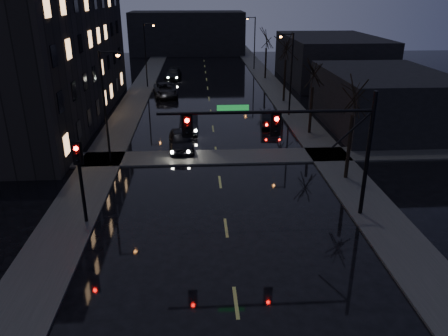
{
  "coord_description": "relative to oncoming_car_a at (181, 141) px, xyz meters",
  "views": [
    {
      "loc": [
        -1.36,
        -12.18,
        11.64
      ],
      "look_at": [
        -0.07,
        8.56,
        3.2
      ],
      "focal_mm": 35.0,
      "sensor_mm": 36.0,
      "label": 1
    }
  ],
  "objects": [
    {
      "name": "streetlight_l_near",
      "position": [
        -4.86,
        -2.38,
        3.98
      ],
      "size": [
        1.53,
        0.28,
        8.0
      ],
      "color": "black",
      "rests_on": "ground"
    },
    {
      "name": "streetlight_r_mid",
      "position": [
        10.3,
        9.62,
        3.98
      ],
      "size": [
        1.53,
        0.28,
        8.0
      ],
      "color": "black",
      "rests_on": "ground"
    },
    {
      "name": "tree_mid_a",
      "position": [
        11.12,
        3.62,
        5.04
      ],
      "size": [
        3.3,
        3.3,
        7.58
      ],
      "color": "black",
      "rests_on": "ground"
    },
    {
      "name": "oncoming_car_a",
      "position": [
        0.0,
        0.0,
        0.0
      ],
      "size": [
        2.24,
        4.77,
        1.58
      ],
      "primitive_type": "imported",
      "rotation": [
        0.0,
        0.0,
        0.08
      ],
      "color": "black",
      "rests_on": "ground"
    },
    {
      "name": "tree_mid_b",
      "position": [
        11.12,
        15.62,
        5.82
      ],
      "size": [
        3.74,
        3.74,
        8.59
      ],
      "color": "black",
      "rests_on": "ground"
    },
    {
      "name": "tree_near",
      "position": [
        11.12,
        -6.38,
        5.43
      ],
      "size": [
        3.52,
        3.52,
        8.08
      ],
      "color": "black",
      "rests_on": "ground"
    },
    {
      "name": "sidewalk_right",
      "position": [
        11.22,
        14.62,
        -0.73
      ],
      "size": [
        3.0,
        140.0,
        0.12
      ],
      "primitive_type": "cube",
      "color": "#2D2D2B",
      "rests_on": "ground"
    },
    {
      "name": "streetlight_r_far",
      "position": [
        10.3,
        37.62,
        3.98
      ],
      "size": [
        1.53,
        0.28,
        8.0
      ],
      "color": "black",
      "rests_on": "ground"
    },
    {
      "name": "oncoming_car_c",
      "position": [
        -2.39,
        19.23,
        -0.01
      ],
      "size": [
        3.34,
        5.94,
        1.57
      ],
      "primitive_type": "imported",
      "rotation": [
        0.0,
        0.0,
        0.14
      ],
      "color": "black",
      "rests_on": "ground"
    },
    {
      "name": "signal_mast",
      "position": [
        6.57,
        -11.39,
        4.08
      ],
      "size": [
        11.11,
        0.41,
        7.0
      ],
      "color": "black",
      "rests_on": "ground"
    },
    {
      "name": "far_block",
      "position": [
        -0.28,
        57.62,
        3.21
      ],
      "size": [
        22.0,
        10.0,
        8.0
      ],
      "primitive_type": "cube",
      "color": "black",
      "rests_on": "ground"
    },
    {
      "name": "tree_far",
      "position": [
        11.12,
        29.62,
        5.27
      ],
      "size": [
        3.43,
        3.43,
        7.88
      ],
      "color": "black",
      "rests_on": "ground"
    },
    {
      "name": "commercial_right_far",
      "position": [
        19.72,
        27.62,
        2.21
      ],
      "size": [
        12.0,
        18.0,
        6.0
      ],
      "primitive_type": "cube",
      "color": "black",
      "rests_on": "ground"
    },
    {
      "name": "signal_pole_left",
      "position": [
        -4.78,
        -11.39,
        2.22
      ],
      "size": [
        0.35,
        0.41,
        4.53
      ],
      "color": "black",
      "rests_on": "ground"
    },
    {
      "name": "oncoming_car_b",
      "position": [
        0.56,
        5.23,
        -0.06
      ],
      "size": [
        1.63,
        4.43,
        1.45
      ],
      "primitive_type": "imported",
      "rotation": [
        0.0,
        0.0,
        -0.02
      ],
      "color": "black",
      "rests_on": "ground"
    },
    {
      "name": "sidewalk_left",
      "position": [
        -5.78,
        14.62,
        -0.73
      ],
      "size": [
        3.0,
        140.0,
        0.12
      ],
      "primitive_type": "cube",
      "color": "#2D2D2B",
      "rests_on": "ground"
    },
    {
      "name": "sidewalk_cross",
      "position": [
        2.72,
        -1.88,
        -0.73
      ],
      "size": [
        40.0,
        3.0,
        0.12
      ],
      "primitive_type": "cube",
      "color": "#2D2D2B",
      "rests_on": "ground"
    },
    {
      "name": "streetlight_l_far",
      "position": [
        -4.86,
        24.62,
        3.98
      ],
      "size": [
        1.53,
        0.28,
        8.0
      ],
      "color": "black",
      "rests_on": "ground"
    },
    {
      "name": "oncoming_car_d",
      "position": [
        -1.99,
        30.09,
        -0.07
      ],
      "size": [
        2.47,
        5.12,
        1.44
      ],
      "primitive_type": "imported",
      "rotation": [
        0.0,
        0.0,
        -0.1
      ],
      "color": "black",
      "rests_on": "ground"
    },
    {
      "name": "apartment_block",
      "position": [
        -13.78,
        9.62,
        5.21
      ],
      "size": [
        12.0,
        30.0,
        12.0
      ],
      "primitive_type": "cube",
      "color": "black",
      "rests_on": "ground"
    },
    {
      "name": "lead_car",
      "position": [
        8.01,
        6.41,
        -0.06
      ],
      "size": [
        1.98,
        4.56,
        1.46
      ],
      "primitive_type": "imported",
      "rotation": [
        0.0,
        0.0,
        3.04
      ],
      "color": "black",
      "rests_on": "ground"
    },
    {
      "name": "commercial_right_near",
      "position": [
        18.22,
        5.62,
        1.71
      ],
      "size": [
        10.0,
        14.0,
        5.0
      ],
      "primitive_type": "cube",
      "color": "black",
      "rests_on": "ground"
    }
  ]
}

